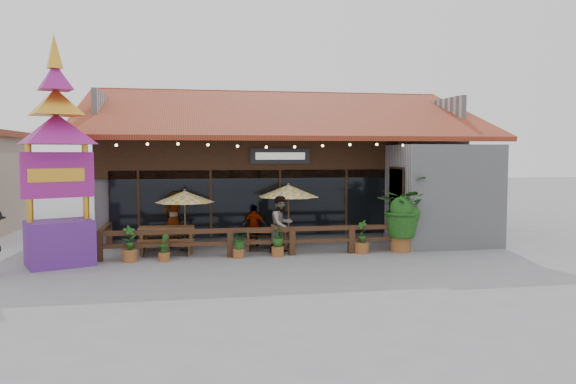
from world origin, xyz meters
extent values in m
plane|color=gray|center=(0.00, 0.00, 0.00)|extent=(100.00, 100.00, 0.00)
cube|color=#ABACB0|center=(0.00, 7.00, 2.00)|extent=(14.00, 10.00, 4.00)
cube|color=#341D10|center=(-1.50, 1.92, 3.20)|extent=(11.00, 0.16, 1.60)
cube|color=black|center=(-1.50, 1.90, 1.50)|extent=(10.00, 0.12, 2.40)
cube|color=#FFCD72|center=(-1.50, 2.10, 1.50)|extent=(9.80, 0.05, 2.20)
cube|color=#ABACB0|center=(5.25, 0.65, 1.80)|extent=(3.50, 2.70, 3.60)
cube|color=#B11C1C|center=(3.44, 0.50, 2.00)|extent=(0.06, 1.20, 1.50)
cube|color=#341D10|center=(3.43, 0.50, 2.00)|extent=(0.04, 1.34, 1.64)
cube|color=#973D22|center=(0.00, 3.50, 4.90)|extent=(15.50, 7.05, 2.37)
cube|color=#973D22|center=(0.00, 10.50, 4.90)|extent=(15.50, 7.05, 2.37)
cube|color=#973D22|center=(0.00, 7.00, 6.02)|extent=(15.50, 0.30, 0.12)
cube|color=#ABACB0|center=(-7.00, 7.00, 4.70)|extent=(0.20, 9.00, 1.80)
cube|color=#ABACB0|center=(7.00, 7.00, 4.70)|extent=(0.20, 9.00, 1.80)
cube|color=black|center=(-0.50, 1.80, 3.20)|extent=(2.20, 0.10, 0.55)
cube|color=silver|center=(-0.50, 1.74, 3.20)|extent=(1.80, 0.02, 0.25)
cube|color=#341D10|center=(-5.50, 1.86, 1.50)|extent=(0.08, 0.08, 2.40)
cube|color=#341D10|center=(-3.00, 1.86, 1.50)|extent=(0.08, 0.08, 2.40)
cube|color=#341D10|center=(-0.50, 1.86, 1.50)|extent=(0.08, 0.08, 2.40)
cube|color=#341D10|center=(2.00, 1.86, 1.50)|extent=(0.08, 0.08, 2.40)
sphere|color=#F2BA85|center=(-6.00, 0.08, 3.55)|extent=(0.09, 0.09, 0.09)
sphere|color=#F2BA85|center=(-5.05, 0.08, 3.59)|extent=(0.09, 0.09, 0.09)
sphere|color=#F2BA85|center=(-4.10, 0.08, 3.60)|extent=(0.09, 0.09, 0.09)
sphere|color=#F2BA85|center=(-3.15, 0.08, 3.57)|extent=(0.09, 0.09, 0.09)
sphere|color=#F2BA85|center=(-2.20, 0.08, 3.53)|extent=(0.09, 0.09, 0.09)
sphere|color=#F2BA85|center=(-1.25, 0.08, 3.50)|extent=(0.09, 0.09, 0.09)
sphere|color=#F2BA85|center=(-0.30, 0.08, 3.51)|extent=(0.09, 0.09, 0.09)
sphere|color=#F2BA85|center=(0.65, 0.08, 3.55)|extent=(0.09, 0.09, 0.09)
sphere|color=#F2BA85|center=(1.60, 0.08, 3.59)|extent=(0.09, 0.09, 0.09)
sphere|color=#F2BA85|center=(2.55, 0.08, 3.60)|extent=(0.09, 0.09, 0.09)
sphere|color=#F2BA85|center=(3.50, 0.08, 3.57)|extent=(0.09, 0.09, 0.09)
cube|color=#4A291A|center=(-6.50, -0.50, 0.45)|extent=(0.20, 0.20, 0.90)
cube|color=#4A291A|center=(-4.50, -0.50, 0.45)|extent=(0.20, 0.20, 0.90)
cube|color=#4A291A|center=(-2.50, -0.50, 0.45)|extent=(0.20, 0.20, 0.90)
cube|color=#4A291A|center=(-0.50, -0.50, 0.45)|extent=(0.20, 0.20, 0.90)
cube|color=#4A291A|center=(1.50, -0.50, 0.45)|extent=(0.20, 0.20, 0.90)
cube|color=#4A291A|center=(3.30, -0.50, 0.45)|extent=(0.20, 0.20, 0.90)
cube|color=#4A291A|center=(-1.60, -0.50, 0.85)|extent=(9.80, 0.16, 0.14)
cube|color=#4A291A|center=(-1.60, -0.50, 0.45)|extent=(9.80, 0.12, 0.12)
cube|color=#4A291A|center=(-6.50, 0.75, 0.85)|extent=(0.16, 2.50, 0.14)
cube|color=#4A291A|center=(-6.50, 1.90, 0.45)|extent=(0.20, 0.20, 0.90)
cylinder|color=brown|center=(-3.91, 0.86, 0.99)|extent=(0.05, 0.05, 1.98)
cone|color=gold|center=(-3.91, 0.86, 1.85)|extent=(1.99, 1.99, 0.39)
sphere|color=brown|center=(-3.91, 0.86, 2.06)|extent=(0.09, 0.09, 0.09)
cylinder|color=black|center=(-3.91, 0.86, 0.03)|extent=(0.38, 0.38, 0.05)
cylinder|color=brown|center=(-0.37, 0.82, 1.07)|extent=(0.06, 0.06, 2.14)
cone|color=gold|center=(-0.37, 0.82, 2.00)|extent=(2.77, 2.77, 0.42)
sphere|color=brown|center=(-0.37, 0.82, 2.23)|extent=(0.09, 0.09, 0.09)
cylinder|color=black|center=(-0.37, 0.82, 0.03)|extent=(0.41, 0.41, 0.06)
cube|color=brown|center=(-4.51, 0.63, 0.84)|extent=(1.83, 0.90, 0.07)
cube|color=brown|center=(-5.30, 0.65, 0.42)|extent=(0.11, 0.79, 0.84)
cube|color=brown|center=(-3.72, 0.61, 0.42)|extent=(0.11, 0.79, 0.84)
cube|color=brown|center=(-4.53, 0.01, 0.50)|extent=(1.82, 0.37, 0.06)
cube|color=brown|center=(-4.49, 1.25, 0.50)|extent=(1.82, 0.37, 0.06)
cube|color=brown|center=(-1.16, 0.63, 0.64)|extent=(1.51, 0.99, 0.05)
cube|color=brown|center=(-1.74, 0.79, 0.32)|extent=(0.22, 0.61, 0.64)
cube|color=brown|center=(-0.57, 0.48, 0.32)|extent=(0.22, 0.61, 0.64)
cube|color=brown|center=(-1.28, 0.17, 0.38)|extent=(1.41, 0.59, 0.04)
cube|color=brown|center=(-1.03, 1.10, 0.38)|extent=(1.41, 0.59, 0.04)
cube|color=#592484|center=(-7.54, -0.95, 0.67)|extent=(2.16, 1.93, 1.34)
cube|color=#9C1C82|center=(-7.54, -0.95, 2.67)|extent=(1.95, 1.05, 1.34)
cube|color=gold|center=(-7.54, -1.11, 2.67)|extent=(1.44, 0.65, 0.39)
cylinder|color=gold|center=(-8.32, -0.95, 2.45)|extent=(0.18, 0.18, 2.23)
cylinder|color=gold|center=(-6.76, -0.95, 2.45)|extent=(0.18, 0.18, 2.23)
pyramid|color=#9C1C82|center=(-7.54, -0.95, 4.45)|extent=(3.51, 3.51, 0.89)
pyramid|color=gold|center=(-7.54, -0.95, 5.18)|extent=(2.49, 2.49, 0.78)
pyramid|color=#9C1C82|center=(-7.54, -0.95, 5.90)|extent=(1.61, 1.61, 0.78)
pyramid|color=gold|center=(-7.54, -0.95, 6.73)|extent=(0.73, 0.73, 1.00)
cylinder|color=brown|center=(3.21, -0.51, 0.25)|extent=(0.68, 0.68, 0.50)
imported|color=#235E1A|center=(3.21, -0.51, 1.51)|extent=(2.13, 2.27, 2.03)
sphere|color=#235E1A|center=(3.38, -0.63, 1.13)|extent=(0.68, 0.68, 0.68)
sphere|color=#235E1A|center=(3.07, -0.36, 1.35)|extent=(0.59, 0.59, 0.59)
imported|color=#341D10|center=(-4.32, 1.73, 0.99)|extent=(0.86, 0.79, 1.98)
imported|color=#341D10|center=(-0.76, 0.01, 0.95)|extent=(1.16, 1.12, 1.89)
imported|color=#341D10|center=(-1.47, 1.57, 0.72)|extent=(0.92, 0.65, 1.45)
cylinder|color=brown|center=(-5.57, -0.72, 0.18)|extent=(0.45, 0.45, 0.36)
imported|color=#235E1A|center=(-5.57, -0.72, 0.74)|extent=(0.48, 0.43, 0.75)
cylinder|color=brown|center=(-4.55, -0.87, 0.14)|extent=(0.34, 0.34, 0.27)
imported|color=#235E1A|center=(-4.55, -0.87, 0.56)|extent=(0.28, 0.33, 0.57)
cylinder|color=brown|center=(-2.26, -0.72, 0.14)|extent=(0.36, 0.36, 0.29)
imported|color=#235E1A|center=(-2.26, -0.72, 0.59)|extent=(0.66, 0.62, 0.59)
cylinder|color=brown|center=(-1.00, -0.68, 0.16)|extent=(0.40, 0.40, 0.32)
imported|color=#235E1A|center=(-1.00, -0.68, 0.65)|extent=(0.49, 0.49, 0.66)
cylinder|color=brown|center=(1.82, -0.64, 0.18)|extent=(0.45, 0.45, 0.36)
imported|color=#235E1A|center=(1.82, -0.64, 0.73)|extent=(0.41, 0.47, 0.74)
camera|label=1|loc=(-3.87, -18.22, 3.31)|focal=35.00mm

